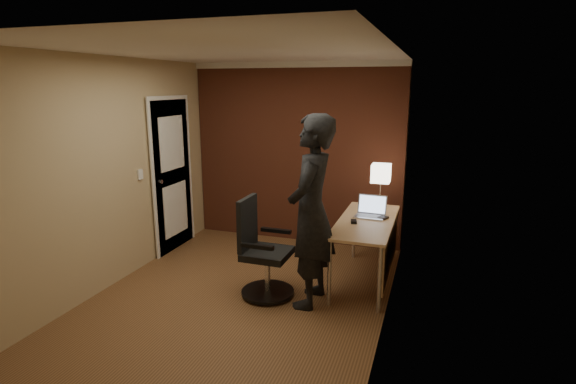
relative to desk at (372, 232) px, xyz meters
The scene contains 8 objects.
room 1.85m from the desk, 154.67° to the left, with size 4.00×4.00×4.00m.
desk is the anchor object (origin of this frame).
desk_lamp 0.81m from the desk, 90.65° to the left, with size 0.22×0.22×0.54m.
laptop 0.27m from the desk, 105.58° to the left, with size 0.34×0.28×0.23m.
mouse 0.28m from the desk, 141.15° to the right, with size 0.06×0.10×0.03m, color black.
wallet 0.21m from the desk, 51.37° to the left, with size 0.09×0.11×0.02m, color black.
office_chair 1.27m from the desk, 147.18° to the right, with size 0.56×0.58×1.04m.
person 0.94m from the desk, 127.41° to the right, with size 0.71×0.46×1.94m, color black.
Camera 1 is at (1.86, -3.99, 2.19)m, focal length 28.00 mm.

